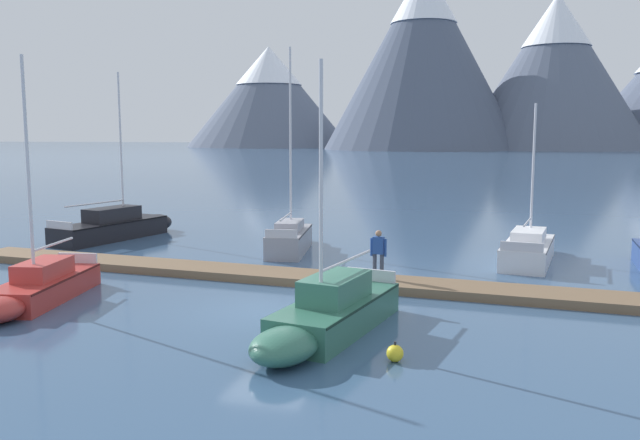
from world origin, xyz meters
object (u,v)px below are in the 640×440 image
sailboat_second_berth (39,287)px  sailboat_mid_dock_starboard (328,314)px  sailboat_far_berth (529,248)px  mooring_buoy_channel_marker (395,353)px  sailboat_nearest_berth (117,226)px  person_on_dock (378,251)px  sailboat_mid_dock_port (291,237)px

sailboat_second_berth → sailboat_mid_dock_starboard: (9.63, -0.91, 0.06)m
sailboat_far_berth → mooring_buoy_channel_marker: (-3.63, -13.51, -0.36)m
sailboat_nearest_berth → sailboat_second_berth: bearing=-68.5°
sailboat_far_berth → person_on_dock: (-5.32, -6.09, 0.69)m
sailboat_mid_dock_starboard → sailboat_nearest_berth: bearing=138.0°
sailboat_nearest_berth → sailboat_mid_dock_port: (9.63, -0.99, -0.02)m
person_on_dock → mooring_buoy_channel_marker: person_on_dock is taller
sailboat_nearest_berth → mooring_buoy_channel_marker: bearing=-41.5°
mooring_buoy_channel_marker → sailboat_far_berth: bearing=75.0°
sailboat_mid_dock_port → mooring_buoy_channel_marker: size_ratio=18.74×
sailboat_far_berth → person_on_dock: sailboat_far_berth is taller
sailboat_far_berth → sailboat_mid_dock_starboard: bearing=-115.2°
sailboat_second_berth → person_on_dock: 11.16m
sailboat_mid_dock_port → sailboat_nearest_berth: bearing=174.1°
sailboat_mid_dock_starboard → mooring_buoy_channel_marker: sailboat_mid_dock_starboard is taller
sailboat_mid_dock_port → mooring_buoy_channel_marker: sailboat_mid_dock_port is taller
sailboat_second_berth → sailboat_far_berth: (15.28, 11.06, 0.05)m
sailboat_nearest_berth → person_on_dock: (14.70, -7.07, 0.63)m
sailboat_second_berth → sailboat_far_berth: bearing=35.9°
sailboat_far_berth → person_on_dock: 8.12m
sailboat_mid_dock_port → sailboat_far_berth: size_ratio=1.39×
sailboat_nearest_berth → sailboat_far_berth: bearing=-2.8°
person_on_dock → sailboat_mid_dock_starboard: bearing=-93.2°
sailboat_far_berth → mooring_buoy_channel_marker: size_ratio=13.50×
sailboat_mid_dock_starboard → sailboat_far_berth: size_ratio=1.09×
person_on_dock → mooring_buoy_channel_marker: 7.68m
sailboat_mid_dock_starboard → sailboat_mid_dock_port: bearing=111.7°
sailboat_nearest_berth → sailboat_far_berth: size_ratio=1.28×
sailboat_second_berth → sailboat_nearest_berth: bearing=111.5°
sailboat_second_berth → mooring_buoy_channel_marker: 11.91m
sailboat_mid_dock_port → mooring_buoy_channel_marker: 15.10m
sailboat_far_berth → sailboat_second_berth: bearing=-144.1°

